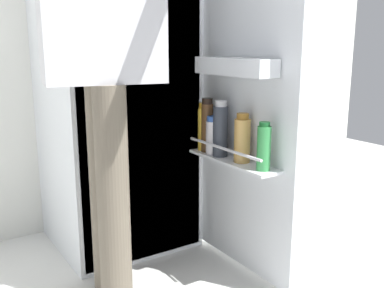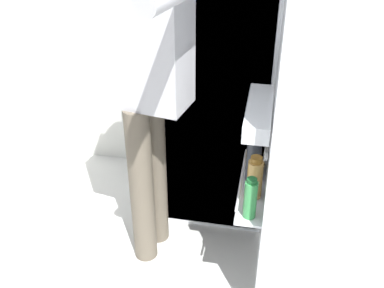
{
  "view_description": "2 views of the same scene",
  "coord_description": "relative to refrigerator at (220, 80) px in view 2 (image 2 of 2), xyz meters",
  "views": [
    {
      "loc": [
        -0.87,
        -1.48,
        1.01
      ],
      "look_at": [
        0.02,
        -0.12,
        0.64
      ],
      "focal_mm": 41.43,
      "sensor_mm": 36.0,
      "label": 1
    },
    {
      "loc": [
        0.3,
        -1.64,
        1.7
      ],
      "look_at": [
        -0.02,
        -0.04,
        0.72
      ],
      "focal_mm": 40.09,
      "sensor_mm": 36.0,
      "label": 2
    }
  ],
  "objects": [
    {
      "name": "person",
      "position": [
        -0.28,
        -0.46,
        0.24
      ],
      "size": [
        0.56,
        0.8,
        1.74
      ],
      "color": "#665B4C",
      "rests_on": "ground_plane"
    },
    {
      "name": "ground_plane",
      "position": [
        -0.03,
        -0.5,
        -0.81
      ],
      "size": [
        6.23,
        6.23,
        0.0
      ],
      "primitive_type": "plane",
      "color": "silver"
    },
    {
      "name": "refrigerator",
      "position": [
        0.0,
        0.0,
        0.0
      ],
      "size": [
        0.69,
        1.22,
        1.63
      ],
      "color": "silver",
      "rests_on": "ground_plane"
    }
  ]
}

